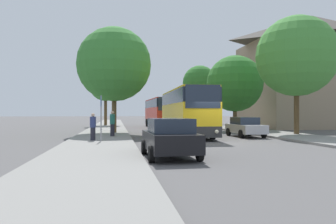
{
  "coord_description": "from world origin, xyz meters",
  "views": [
    {
      "loc": [
        -6.03,
        -19.42,
        1.83
      ],
      "look_at": [
        -1.06,
        11.85,
        1.9
      ],
      "focal_mm": 35.0,
      "sensor_mm": 36.0,
      "label": 1
    }
  ],
  "objects": [
    {
      "name": "tree_right_near",
      "position": [
        5.92,
        12.37,
        4.79
      ],
      "size": [
        5.71,
        5.71,
        7.5
      ],
      "color": "brown",
      "rests_on": "sidewalk_right"
    },
    {
      "name": "parked_car_left_curb",
      "position": [
        -3.86,
        -6.28,
        0.82
      ],
      "size": [
        2.1,
        4.07,
        1.59
      ],
      "rotation": [
        0.0,
        0.0,
        0.03
      ],
      "color": "black",
      "rests_on": "ground_plane"
    },
    {
      "name": "tree_left_far",
      "position": [
        -7.43,
        25.36,
        5.59
      ],
      "size": [
        4.41,
        4.41,
        7.67
      ],
      "color": "#513D23",
      "rests_on": "sidewalk_left"
    },
    {
      "name": "bus_middle",
      "position": [
        -0.54,
        20.93,
        1.88
      ],
      "size": [
        3.06,
        11.69,
        3.53
      ],
      "rotation": [
        0.0,
        0.0,
        0.02
      ],
      "color": "gray",
      "rests_on": "ground_plane"
    },
    {
      "name": "bus_front",
      "position": [
        -0.61,
        5.74,
        1.9
      ],
      "size": [
        2.96,
        11.57,
        3.57
      ],
      "rotation": [
        0.0,
        0.0,
        -0.03
      ],
      "color": "#2D2D2D",
      "rests_on": "ground_plane"
    },
    {
      "name": "tree_right_mid",
      "position": [
        6.6,
        29.12,
        6.42
      ],
      "size": [
        5.2,
        5.2,
        8.89
      ],
      "color": "#513D23",
      "rests_on": "sidewalk_right"
    },
    {
      "name": "pedestrian_waiting_near",
      "position": [
        -6.29,
        4.31,
        1.07
      ],
      "size": [
        0.36,
        0.36,
        1.81
      ],
      "rotation": [
        0.0,
        0.0,
        2.59
      ],
      "color": "#23232D",
      "rests_on": "sidewalk_left"
    },
    {
      "name": "sidewalk_left",
      "position": [
        -7.0,
        0.0,
        0.07
      ],
      "size": [
        4.0,
        120.0,
        0.15
      ],
      "primitive_type": "cube",
      "color": "gray",
      "rests_on": "ground_plane"
    },
    {
      "name": "sidewalk_right",
      "position": [
        7.0,
        0.0,
        0.07
      ],
      "size": [
        4.0,
        120.0,
        0.15
      ],
      "primitive_type": "cube",
      "color": "gray",
      "rests_on": "ground_plane"
    },
    {
      "name": "tree_right_far",
      "position": [
        8.08,
        4.52,
        6.3
      ],
      "size": [
        6.35,
        6.35,
        9.33
      ],
      "color": "#513D23",
      "rests_on": "sidewalk_right"
    },
    {
      "name": "bus_stop_sign",
      "position": [
        -6.9,
        0.28,
        1.82
      ],
      "size": [
        0.08,
        0.45,
        2.7
      ],
      "color": "gray",
      "rests_on": "sidewalk_left"
    },
    {
      "name": "pedestrian_waiting_far",
      "position": [
        -7.41,
        0.87,
        0.98
      ],
      "size": [
        0.36,
        0.36,
        1.65
      ],
      "rotation": [
        0.0,
        0.0,
        3.9
      ],
      "color": "#23232D",
      "rests_on": "sidewalk_left"
    },
    {
      "name": "ground_plane",
      "position": [
        0.0,
        0.0,
        0.0
      ],
      "size": [
        300.0,
        300.0,
        0.0
      ],
      "primitive_type": "plane",
      "color": "#565454",
      "rests_on": "ground"
    },
    {
      "name": "tree_left_near",
      "position": [
        -6.19,
        8.65,
        5.93
      ],
      "size": [
        6.28,
        6.28,
        8.93
      ],
      "color": "brown",
      "rests_on": "sidewalk_left"
    },
    {
      "name": "building_right_background",
      "position": [
        18.15,
        18.08,
        6.99
      ],
      "size": [
        15.51,
        11.59,
        13.98
      ],
      "color": "gray",
      "rests_on": "ground_plane"
    },
    {
      "name": "parked_car_right_near",
      "position": [
        3.64,
        4.12,
        0.77
      ],
      "size": [
        1.95,
        4.2,
        1.48
      ],
      "rotation": [
        0.0,
        0.0,
        3.15
      ],
      "color": "#B7B7BC",
      "rests_on": "ground_plane"
    },
    {
      "name": "parked_car_right_far",
      "position": [
        4.2,
        25.41,
        0.79
      ],
      "size": [
        1.93,
        4.26,
        1.52
      ],
      "rotation": [
        0.0,
        0.0,
        3.14
      ],
      "color": "slate",
      "rests_on": "ground_plane"
    }
  ]
}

